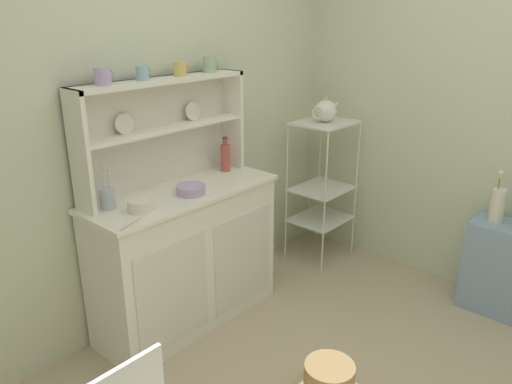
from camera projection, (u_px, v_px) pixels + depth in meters
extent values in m
cube|color=beige|center=(144.00, 117.00, 2.82)|extent=(3.84, 0.05, 2.50)
cube|color=white|center=(186.00, 258.00, 2.97)|extent=(1.13, 0.42, 0.85)
cube|color=silver|center=(174.00, 295.00, 2.66)|extent=(0.48, 0.01, 0.60)
cube|color=silver|center=(243.00, 259.00, 3.04)|extent=(0.48, 0.01, 0.60)
cube|color=white|center=(183.00, 193.00, 2.83)|extent=(1.16, 0.45, 0.02)
cube|color=silver|center=(157.00, 132.00, 2.84)|extent=(1.09, 0.02, 0.62)
cube|color=white|center=(79.00, 153.00, 2.42)|extent=(0.02, 0.18, 0.62)
cube|color=white|center=(232.00, 120.00, 3.17)|extent=(0.02, 0.18, 0.62)
cube|color=white|center=(165.00, 129.00, 2.78)|extent=(1.05, 0.16, 0.02)
cube|color=white|center=(162.00, 80.00, 2.69)|extent=(1.09, 0.18, 0.02)
cylinder|color=silver|center=(124.00, 124.00, 2.62)|extent=(0.11, 0.03, 0.11)
cylinder|color=silver|center=(193.00, 111.00, 2.95)|extent=(0.11, 0.03, 0.11)
cylinder|color=silver|center=(325.00, 205.00, 3.48)|extent=(0.01, 0.01, 1.07)
cylinder|color=silver|center=(356.00, 190.00, 3.77)|extent=(0.01, 0.01, 1.07)
cylinder|color=silver|center=(287.00, 194.00, 3.69)|extent=(0.01, 0.01, 1.07)
cylinder|color=silver|center=(319.00, 181.00, 3.98)|extent=(0.01, 0.01, 1.07)
cube|color=silver|center=(325.00, 123.00, 3.55)|extent=(0.43, 0.36, 0.01)
cube|color=silver|center=(322.00, 189.00, 3.72)|extent=(0.43, 0.36, 0.01)
cube|color=silver|center=(320.00, 218.00, 3.80)|extent=(0.43, 0.36, 0.01)
cube|color=#849EBC|center=(507.00, 270.00, 3.10)|extent=(0.28, 0.48, 0.59)
cylinder|color=#93754C|center=(329.00, 376.00, 2.53)|extent=(0.26, 0.26, 0.14)
cylinder|color=#B79ECC|center=(103.00, 77.00, 2.42)|extent=(0.08, 0.08, 0.08)
torus|color=#B79ECC|center=(111.00, 75.00, 2.45)|extent=(0.01, 0.05, 0.05)
cylinder|color=#8EB2D1|center=(142.00, 73.00, 2.59)|extent=(0.06, 0.06, 0.08)
torus|color=#8EB2D1|center=(149.00, 72.00, 2.61)|extent=(0.01, 0.04, 0.04)
cylinder|color=#DBB760|center=(180.00, 69.00, 2.76)|extent=(0.07, 0.07, 0.08)
torus|color=#DBB760|center=(186.00, 67.00, 2.79)|extent=(0.01, 0.05, 0.05)
cylinder|color=#9EB78E|center=(210.00, 64.00, 2.92)|extent=(0.08, 0.08, 0.09)
torus|color=#9EB78E|center=(216.00, 63.00, 2.95)|extent=(0.01, 0.05, 0.05)
cylinder|color=silver|center=(140.00, 205.00, 2.53)|extent=(0.13, 0.13, 0.06)
cylinder|color=#B79ECC|center=(191.00, 190.00, 2.77)|extent=(0.16, 0.16, 0.05)
cylinder|color=#B74C47|center=(225.00, 158.00, 3.15)|extent=(0.06, 0.06, 0.17)
cylinder|color=#B74C47|center=(225.00, 142.00, 3.11)|extent=(0.03, 0.03, 0.04)
cylinder|color=#4C382D|center=(225.00, 138.00, 3.11)|extent=(0.03, 0.03, 0.01)
cylinder|color=#B2B7C6|center=(108.00, 199.00, 2.55)|extent=(0.08, 0.08, 0.11)
cylinder|color=silver|center=(111.00, 186.00, 2.52)|extent=(0.02, 0.02, 0.17)
ellipsoid|color=silver|center=(109.00, 169.00, 2.49)|extent=(0.02, 0.01, 0.01)
cylinder|color=silver|center=(103.00, 184.00, 2.54)|extent=(0.03, 0.01, 0.17)
ellipsoid|color=silver|center=(101.00, 167.00, 2.51)|extent=(0.02, 0.01, 0.01)
sphere|color=white|center=(325.00, 111.00, 3.52)|extent=(0.16, 0.16, 0.16)
sphere|color=silver|center=(326.00, 99.00, 3.49)|extent=(0.02, 0.02, 0.02)
cylinder|color=white|center=(334.00, 107.00, 3.59)|extent=(0.09, 0.02, 0.07)
torus|color=white|center=(318.00, 113.00, 3.45)|extent=(0.01, 0.10, 0.10)
cylinder|color=silver|center=(497.00, 206.00, 3.04)|extent=(0.09, 0.09, 0.21)
cylinder|color=#4C844C|center=(499.00, 182.00, 3.00)|extent=(0.00, 0.01, 0.12)
sphere|color=silver|center=(501.00, 173.00, 2.98)|extent=(0.03, 0.03, 0.03)
cylinder|color=#4C844C|center=(499.00, 185.00, 2.99)|extent=(0.00, 0.01, 0.10)
sphere|color=#DBB760|center=(500.00, 177.00, 2.97)|extent=(0.03, 0.03, 0.03)
cylinder|color=#4C844C|center=(499.00, 183.00, 3.01)|extent=(0.00, 0.01, 0.11)
sphere|color=#D17A84|center=(501.00, 174.00, 2.99)|extent=(0.03, 0.03, 0.03)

